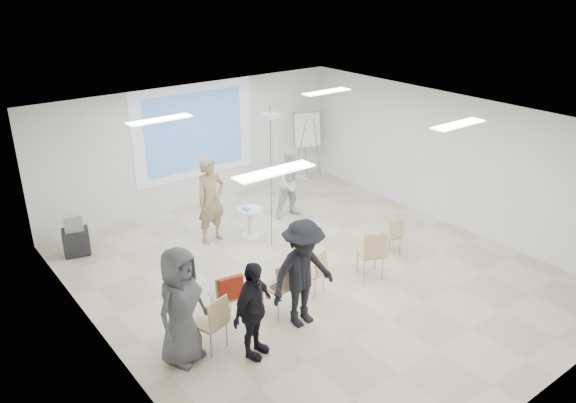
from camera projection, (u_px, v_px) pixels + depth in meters
floor at (313, 275)px, 10.97m from camera, size 8.00×9.00×0.10m
ceiling at (316, 120)px, 9.77m from camera, size 8.00×9.00×0.10m
wall_back at (194, 145)px, 13.69m from camera, size 8.00×0.10×3.00m
wall_left at (100, 269)px, 8.09m from camera, size 0.10×9.00×3.00m
wall_right at (452, 160)px, 12.65m from camera, size 0.10×9.00×3.00m
projection_halo at (195, 132)px, 13.51m from camera, size 3.20×0.01×2.30m
projection_image at (195, 132)px, 13.50m from camera, size 2.60×0.01×1.90m
pedestal_table at (250, 221)px, 12.28m from camera, size 0.73×0.73×0.69m
player_left at (211, 195)px, 11.85m from camera, size 0.84×0.62×2.15m
player_right at (292, 180)px, 13.11m from camera, size 1.03×0.90×1.85m
controller_left at (211, 175)px, 12.00m from camera, size 0.05×0.11×0.04m
controller_right at (279, 165)px, 13.06m from camera, size 0.06×0.12×0.04m
chair_far_left at (213, 320)px, 8.55m from camera, size 0.56×0.58×0.94m
chair_left_mid at (226, 294)px, 9.25m from camera, size 0.50×0.53×0.92m
chair_left_inner at (282, 283)px, 9.47m from camera, size 0.52×0.55×1.00m
chair_center at (316, 269)px, 10.09m from camera, size 0.51×0.53×0.84m
chair_right_inner at (372, 251)px, 10.56m from camera, size 0.62×0.63×0.98m
chair_right_far at (393, 234)px, 11.46m from camera, size 0.43×0.45×0.83m
red_jacket at (231, 288)px, 9.08m from camera, size 0.43×0.17×0.40m
laptop at (278, 284)px, 9.56m from camera, size 0.39×0.30×0.03m
audience_left at (253, 304)px, 8.31m from camera, size 1.23×1.00×1.83m
audience_mid at (303, 267)px, 9.02m from camera, size 1.38×0.76×2.13m
audience_outer at (180, 300)px, 8.17m from camera, size 1.20×1.01×2.10m
flipchart_easel at (307, 129)px, 15.29m from camera, size 0.79×0.63×1.93m
av_cart at (76, 238)px, 11.54m from camera, size 0.61×0.54×0.78m
ceiling_projector at (271, 122)px, 11.05m from camera, size 0.30×0.25×3.00m
fluor_panel_nw at (160, 120)px, 10.13m from camera, size 1.20×0.30×0.02m
fluor_panel_ne at (327, 92)px, 12.39m from camera, size 1.20×0.30×0.02m
fluor_panel_sw at (275, 171)px, 7.58m from camera, size 1.20×0.30×0.02m
fluor_panel_se at (458, 124)px, 9.83m from camera, size 1.20×0.30×0.02m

